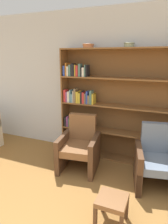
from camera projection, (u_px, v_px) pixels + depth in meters
The scene contains 7 objects.
wall_back at pixel (118, 86), 3.71m from camera, with size 12.00×0.06×2.75m.
bookshelf at pixel (113, 107), 3.67m from camera, with size 2.45×0.30×2.05m.
bowl_olive at pixel (88, 46), 3.54m from camera, with size 0.21×0.21×0.07m.
bowl_terracotta at pixel (129, 45), 3.27m from camera, with size 0.18×0.18×0.07m.
armchair_leather at pixel (80, 146), 3.48m from camera, with size 0.73×0.77×0.92m.
armchair_cushioned at pixel (157, 161), 3.00m from camera, with size 0.77×0.80×0.92m.
footstool at pixel (112, 203), 2.29m from camera, with size 0.34×0.34×0.35m.
Camera 1 is at (0.85, -0.77, 1.91)m, focal length 32.00 mm.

